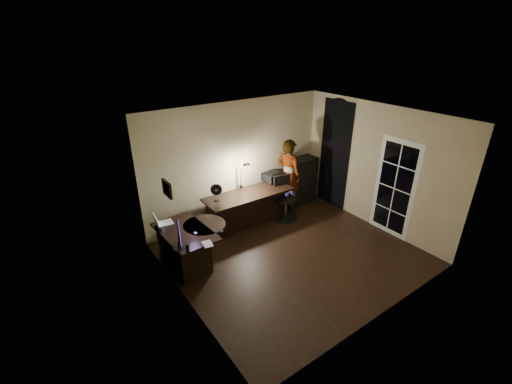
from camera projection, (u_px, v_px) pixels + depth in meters
floor at (293, 254)px, 6.78m from camera, size 4.50×4.00×0.01m
ceiling at (300, 118)px, 5.62m from camera, size 4.50×4.00×0.01m
wall_back at (237, 161)px, 7.68m from camera, size 4.50×0.01×2.70m
wall_front at (392, 244)px, 4.72m from camera, size 4.50×0.01×2.70m
wall_left at (180, 231)px, 5.03m from camera, size 0.01×4.00×2.70m
wall_right at (375, 167)px, 7.37m from camera, size 0.01×4.00×2.70m
green_wall_overlay at (181, 230)px, 5.03m from camera, size 0.00×4.00×2.70m
arched_doorway at (335, 155)px, 8.24m from camera, size 0.01×0.90×2.60m
french_door at (394, 188)px, 7.09m from camera, size 0.02×0.92×2.10m
framed_picture at (167, 189)px, 5.16m from camera, size 0.04×0.30×0.25m
desk_left at (187, 248)px, 6.33m from camera, size 0.85×1.32×0.74m
desk_right at (249, 209)px, 7.70m from camera, size 2.05×0.74×0.76m
cabinet at (300, 181)px, 8.58m from camera, size 0.80×0.40×1.19m
laptop_stand at (163, 226)px, 6.26m from camera, size 0.26×0.24×0.09m
laptop at (164, 218)px, 6.21m from camera, size 0.34×0.32×0.21m
monitor at (178, 240)px, 5.61m from camera, size 0.26×0.50×0.32m
mouse at (195, 233)px, 6.09m from camera, size 0.08×0.09×0.03m
phone at (220, 230)px, 6.19m from camera, size 0.10×0.15×0.01m
pen at (184, 242)px, 5.86m from camera, size 0.05×0.14×0.01m
speaker at (187, 248)px, 5.55m from camera, size 0.08×0.08×0.16m
notepad at (208, 244)px, 5.80m from camera, size 0.19×0.24×0.01m
desk_fan at (216, 192)px, 7.14m from camera, size 0.27×0.22×0.37m
headphones at (289, 193)px, 7.42m from camera, size 0.19×0.13×0.09m
printer at (273, 176)px, 8.14m from camera, size 0.50×0.40×0.21m
desk_lamp at (241, 174)px, 7.64m from camera, size 0.26×0.35×0.70m
office_chair at (286, 199)px, 7.87m from camera, size 0.67×0.67×1.00m
person at (289, 175)px, 8.20m from camera, size 0.54×0.70×1.76m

